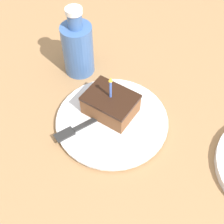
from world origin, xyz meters
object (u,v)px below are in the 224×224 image
Objects in this scene: plate at (112,121)px; cake_slice at (111,104)px; fork at (85,124)px; bottle at (78,48)px.

plate is 0.04m from cake_slice.
fork is (0.07, -0.03, -0.02)m from cake_slice.
cake_slice is 0.61× the size of bottle.
fork is 0.21m from bottle.
plate is 2.28× the size of cake_slice.
cake_slice is 0.18m from bottle.
plate is at bearing 138.34° from fork.
bottle reaches higher than plate.
cake_slice is 0.68× the size of fork.
fork reaches higher than plate.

